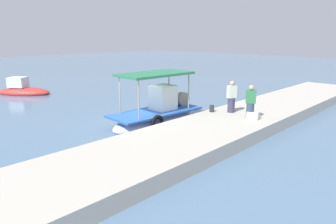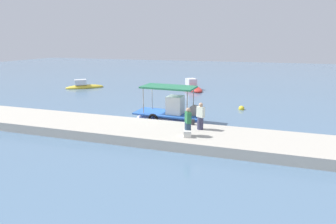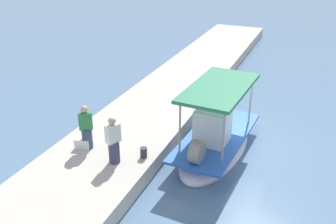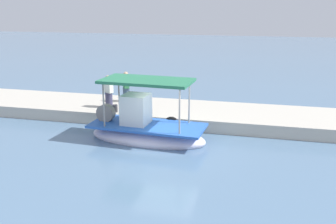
# 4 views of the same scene
# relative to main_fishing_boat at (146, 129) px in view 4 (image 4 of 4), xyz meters

# --- Properties ---
(ground_plane) EXTENTS (120.00, 120.00, 0.00)m
(ground_plane) POSITION_rel_main_fishing_boat_xyz_m (-1.08, 0.53, -0.49)
(ground_plane) COLOR slate
(dock_quay) EXTENTS (36.00, 3.81, 0.60)m
(dock_quay) POSITION_rel_main_fishing_boat_xyz_m (-1.08, -3.41, -0.19)
(dock_quay) COLOR #BDB6A7
(dock_quay) RESTS_ON ground_plane
(main_fishing_boat) EXTENTS (5.30, 2.35, 3.05)m
(main_fishing_boat) POSITION_rel_main_fishing_boat_xyz_m (0.00, 0.00, 0.00)
(main_fishing_boat) COLOR silver
(main_fishing_boat) RESTS_ON ground_plane
(fisherman_near_bollard) EXTENTS (0.51, 0.53, 1.65)m
(fisherman_near_bollard) POSITION_rel_main_fishing_boat_xyz_m (2.35, -4.07, 0.85)
(fisherman_near_bollard) COLOR #30455C
(fisherman_near_bollard) RESTS_ON dock_quay
(fisherman_by_crate) EXTENTS (0.54, 0.50, 1.67)m
(fisherman_by_crate) POSITION_rel_main_fishing_boat_xyz_m (2.81, -2.71, 0.86)
(fisherman_by_crate) COLOR #383854
(fisherman_by_crate) RESTS_ON dock_quay
(mooring_bollard) EXTENTS (0.24, 0.24, 0.36)m
(mooring_bollard) POSITION_rel_main_fishing_boat_xyz_m (2.17, -1.93, 0.29)
(mooring_bollard) COLOR #2D2D33
(mooring_bollard) RESTS_ON dock_quay
(cargo_crate) EXTENTS (0.54, 0.62, 0.37)m
(cargo_crate) POSITION_rel_main_fishing_boat_xyz_m (2.37, -4.24, 0.29)
(cargo_crate) COLOR silver
(cargo_crate) RESTS_ON dock_quay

